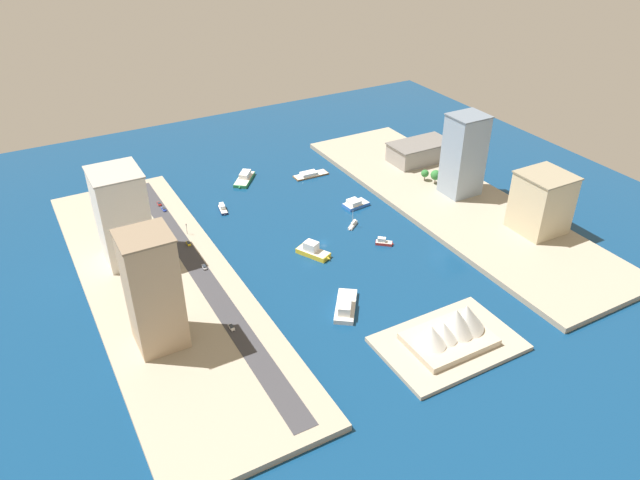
{
  "coord_description": "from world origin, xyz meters",
  "views": [
    {
      "loc": [
        139.78,
        247.01,
        177.21
      ],
      "look_at": [
        3.5,
        1.72,
        3.24
      ],
      "focal_mm": 33.82,
      "sensor_mm": 36.0,
      "label": 1
    }
  ],
  "objects_px": {
    "tower_tall_glass": "(464,155)",
    "sedan_silver": "(204,267)",
    "ferry_yellow_fast": "(313,251)",
    "opera_landmark": "(452,328)",
    "hotel_broad_white": "(122,216)",
    "ferry_white_commuter": "(346,306)",
    "catamaran_blue": "(355,204)",
    "pickup_red": "(159,204)",
    "barge_flat_brown": "(310,174)",
    "taxi_yellow_cab": "(188,243)",
    "van_white": "(231,327)",
    "tugboat_red": "(384,242)",
    "sailboat_small_white": "(353,225)",
    "patrol_launch_navy": "(223,208)",
    "ferry_green_doubledeck": "(245,178)",
    "carpark_squat_concrete": "(420,151)",
    "traffic_light_waterfront": "(186,227)",
    "hatchback_blue": "(164,209)",
    "office_block_beige": "(542,202)",
    "apartment_midrise_tan": "(153,291)"
  },
  "relations": [
    {
      "from": "ferry_white_commuter",
      "to": "pickup_red",
      "type": "xyz_separation_m",
      "value": [
        48.21,
        -138.7,
        1.57
      ]
    },
    {
      "from": "ferry_green_doubledeck",
      "to": "van_white",
      "type": "bearing_deg",
      "value": 64.94
    },
    {
      "from": "van_white",
      "to": "apartment_midrise_tan",
      "type": "bearing_deg",
      "value": -13.86
    },
    {
      "from": "ferry_green_doubledeck",
      "to": "catamaran_blue",
      "type": "relative_size",
      "value": 1.36
    },
    {
      "from": "tugboat_red",
      "to": "hatchback_blue",
      "type": "relative_size",
      "value": 1.93
    },
    {
      "from": "van_white",
      "to": "pickup_red",
      "type": "distance_m",
      "value": 129.1
    },
    {
      "from": "tugboat_red",
      "to": "catamaran_blue",
      "type": "bearing_deg",
      "value": -102.3
    },
    {
      "from": "barge_flat_brown",
      "to": "tower_tall_glass",
      "type": "distance_m",
      "value": 102.5
    },
    {
      "from": "sedan_silver",
      "to": "opera_landmark",
      "type": "relative_size",
      "value": 0.13
    },
    {
      "from": "barge_flat_brown",
      "to": "catamaran_blue",
      "type": "distance_m",
      "value": 51.2
    },
    {
      "from": "ferry_yellow_fast",
      "to": "traffic_light_waterfront",
      "type": "distance_m",
      "value": 72.35
    },
    {
      "from": "patrol_launch_navy",
      "to": "hotel_broad_white",
      "type": "height_order",
      "value": "hotel_broad_white"
    },
    {
      "from": "hotel_broad_white",
      "to": "tower_tall_glass",
      "type": "xyz_separation_m",
      "value": [
        -199.59,
        26.45,
        0.68
      ]
    },
    {
      "from": "sedan_silver",
      "to": "taxi_yellow_cab",
      "type": "relative_size",
      "value": 1.08
    },
    {
      "from": "carpark_squat_concrete",
      "to": "ferry_white_commuter",
      "type": "bearing_deg",
      "value": 41.64
    },
    {
      "from": "catamaran_blue",
      "to": "apartment_midrise_tan",
      "type": "bearing_deg",
      "value": 25.64
    },
    {
      "from": "tower_tall_glass",
      "to": "sedan_silver",
      "type": "relative_size",
      "value": 10.83
    },
    {
      "from": "sailboat_small_white",
      "to": "hatchback_blue",
      "type": "xyz_separation_m",
      "value": [
        91.55,
        -66.23,
        2.99
      ]
    },
    {
      "from": "patrol_launch_navy",
      "to": "catamaran_blue",
      "type": "height_order",
      "value": "catamaran_blue"
    },
    {
      "from": "catamaran_blue",
      "to": "tower_tall_glass",
      "type": "distance_m",
      "value": 72.04
    },
    {
      "from": "barge_flat_brown",
      "to": "tower_tall_glass",
      "type": "relative_size",
      "value": 0.48
    },
    {
      "from": "barge_flat_brown",
      "to": "hotel_broad_white",
      "type": "relative_size",
      "value": 0.5
    },
    {
      "from": "ferry_green_doubledeck",
      "to": "tower_tall_glass",
      "type": "height_order",
      "value": "tower_tall_glass"
    },
    {
      "from": "hatchback_blue",
      "to": "catamaran_blue",
      "type": "bearing_deg",
      "value": 156.39
    },
    {
      "from": "opera_landmark",
      "to": "hatchback_blue",
      "type": "bearing_deg",
      "value": -66.65
    },
    {
      "from": "ferry_yellow_fast",
      "to": "catamaran_blue",
      "type": "distance_m",
      "value": 60.44
    },
    {
      "from": "tugboat_red",
      "to": "ferry_white_commuter",
      "type": "bearing_deg",
      "value": 39.24
    },
    {
      "from": "barge_flat_brown",
      "to": "carpark_squat_concrete",
      "type": "bearing_deg",
      "value": 164.9
    },
    {
      "from": "apartment_midrise_tan",
      "to": "hatchback_blue",
      "type": "bearing_deg",
      "value": -107.01
    },
    {
      "from": "catamaran_blue",
      "to": "office_block_beige",
      "type": "relative_size",
      "value": 0.5
    },
    {
      "from": "ferry_green_doubledeck",
      "to": "hatchback_blue",
      "type": "xyz_separation_m",
      "value": [
        60.27,
        19.81,
        2.18
      ]
    },
    {
      "from": "ferry_green_doubledeck",
      "to": "carpark_squat_concrete",
      "type": "relative_size",
      "value": 0.54
    },
    {
      "from": "barge_flat_brown",
      "to": "carpark_squat_concrete",
      "type": "xyz_separation_m",
      "value": [
        -75.54,
        20.38,
        8.58
      ]
    },
    {
      "from": "ferry_white_commuter",
      "to": "traffic_light_waterfront",
      "type": "relative_size",
      "value": 3.89
    },
    {
      "from": "ferry_yellow_fast",
      "to": "opera_landmark",
      "type": "xyz_separation_m",
      "value": [
        -18.1,
        91.86,
        6.61
      ]
    },
    {
      "from": "ferry_yellow_fast",
      "to": "hotel_broad_white",
      "type": "height_order",
      "value": "hotel_broad_white"
    },
    {
      "from": "hotel_broad_white",
      "to": "taxi_yellow_cab",
      "type": "bearing_deg",
      "value": 173.03
    },
    {
      "from": "hotel_broad_white",
      "to": "van_white",
      "type": "xyz_separation_m",
      "value": [
        -24.66,
        80.37,
        -23.75
      ]
    },
    {
      "from": "ferry_white_commuter",
      "to": "catamaran_blue",
      "type": "height_order",
      "value": "ferry_white_commuter"
    },
    {
      "from": "carpark_squat_concrete",
      "to": "traffic_light_waterfront",
      "type": "distance_m",
      "value": 174.47
    },
    {
      "from": "office_block_beige",
      "to": "sedan_silver",
      "type": "bearing_deg",
      "value": -16.78
    },
    {
      "from": "carpark_squat_concrete",
      "to": "sailboat_small_white",
      "type": "bearing_deg",
      "value": 30.62
    },
    {
      "from": "sailboat_small_white",
      "to": "taxi_yellow_cab",
      "type": "relative_size",
      "value": 2.45
    },
    {
      "from": "hotel_broad_white",
      "to": "pickup_red",
      "type": "distance_m",
      "value": 61.74
    },
    {
      "from": "patrol_launch_navy",
      "to": "opera_landmark",
      "type": "xyz_separation_m",
      "value": [
        -42.39,
        161.91,
        7.92
      ]
    },
    {
      "from": "office_block_beige",
      "to": "tower_tall_glass",
      "type": "relative_size",
      "value": 0.67
    },
    {
      "from": "ferry_yellow_fast",
      "to": "hotel_broad_white",
      "type": "relative_size",
      "value": 0.41
    },
    {
      "from": "patrol_launch_navy",
      "to": "van_white",
      "type": "bearing_deg",
      "value": 70.79
    },
    {
      "from": "opera_landmark",
      "to": "taxi_yellow_cab",
      "type": "bearing_deg",
      "value": -60.03
    },
    {
      "from": "office_block_beige",
      "to": "opera_landmark",
      "type": "xyz_separation_m",
      "value": [
        102.9,
        50.04,
        -10.81
      ]
    }
  ]
}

